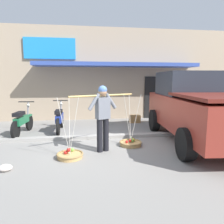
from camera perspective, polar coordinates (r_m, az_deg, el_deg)
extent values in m
plane|color=gray|center=(6.05, -2.97, -8.93)|extent=(90.00, 90.00, 0.00)
cube|color=gray|center=(6.70, -3.52, -6.72)|extent=(20.00, 0.24, 0.10)
cylinder|color=black|center=(5.37, -3.36, -6.43)|extent=(0.15, 0.15, 0.86)
cylinder|color=black|center=(5.45, -1.69, -6.18)|extent=(0.15, 0.15, 0.86)
cube|color=slate|center=(5.27, -2.57, 1.06)|extent=(0.39, 0.32, 0.54)
sphere|color=tan|center=(5.24, -2.60, 5.46)|extent=(0.21, 0.21, 0.21)
sphere|color=#4C70B2|center=(5.23, -2.60, 6.01)|extent=(0.22, 0.22, 0.22)
cylinder|color=slate|center=(5.14, -4.91, 2.75)|extent=(0.35, 0.22, 0.43)
cylinder|color=slate|center=(5.38, -0.35, 3.04)|extent=(0.35, 0.22, 0.43)
cylinder|color=tan|center=(5.24, -2.59, 4.53)|extent=(1.66, 0.77, 0.04)
cylinder|color=tan|center=(5.17, -11.38, -11.69)|extent=(0.59, 0.59, 0.09)
torus|color=olive|center=(5.15, -11.39, -11.16)|extent=(0.63, 0.63, 0.05)
sphere|color=#AE201B|center=(5.16, -12.60, -10.73)|extent=(0.08, 0.08, 0.08)
sphere|color=#AB1F1B|center=(5.20, -12.37, -10.61)|extent=(0.08, 0.08, 0.08)
sphere|color=#72B143|center=(5.30, -11.53, -10.11)|extent=(0.09, 0.09, 0.09)
sphere|color=#73B344|center=(5.31, -10.74, -10.06)|extent=(0.09, 0.09, 0.09)
sphere|color=red|center=(5.13, -11.73, -10.07)|extent=(0.10, 0.10, 0.10)
cylinder|color=silver|center=(5.10, -11.54, -3.48)|extent=(0.01, 0.28, 1.36)
cylinder|color=silver|center=(4.91, -13.04, -4.00)|extent=(0.25, 0.15, 1.36)
cylinder|color=silver|center=(4.89, -10.30, -3.96)|extent=(0.25, 0.15, 1.36)
cylinder|color=tan|center=(5.99, 5.09, -8.66)|extent=(0.59, 0.59, 0.09)
torus|color=olive|center=(5.98, 5.10, -8.20)|extent=(0.63, 0.63, 0.05)
sphere|color=#6CA73F|center=(5.99, 5.61, -7.79)|extent=(0.09, 0.09, 0.09)
sphere|color=red|center=(5.88, 4.01, -8.10)|extent=(0.08, 0.08, 0.08)
sphere|color=red|center=(6.02, 5.45, -7.70)|extent=(0.09, 0.09, 0.09)
sphere|color=red|center=(5.97, 4.98, -7.81)|extent=(0.09, 0.09, 0.09)
sphere|color=#6EAA41|center=(6.06, 5.27, -7.18)|extent=(0.08, 0.08, 0.08)
sphere|color=gold|center=(6.05, 5.86, -7.57)|extent=(0.10, 0.10, 0.10)
cylinder|color=silver|center=(5.95, 4.88, -1.60)|extent=(0.01, 0.28, 1.36)
cylinder|color=silver|center=(5.73, 4.20, -1.99)|extent=(0.25, 0.15, 1.36)
cylinder|color=silver|center=(5.78, 6.47, -1.92)|extent=(0.25, 0.15, 1.36)
cylinder|color=black|center=(8.29, -21.60, -2.64)|extent=(0.14, 0.59, 0.58)
cylinder|color=black|center=(7.15, -24.81, -4.56)|extent=(0.14, 0.59, 0.58)
cube|color=#19663D|center=(8.24, -21.70, -0.86)|extent=(0.17, 0.29, 0.06)
cube|color=#19663D|center=(7.58, -23.45, -2.06)|extent=(0.29, 0.92, 0.24)
cube|color=black|center=(7.38, -24.05, -0.48)|extent=(0.27, 0.58, 0.12)
cylinder|color=slate|center=(8.13, -21.98, -0.07)|extent=(0.09, 0.30, 0.76)
cylinder|color=black|center=(8.01, -22.33, 2.60)|extent=(0.54, 0.09, 0.04)
sphere|color=silver|center=(8.17, -21.90, 1.74)|extent=(0.11, 0.11, 0.11)
cylinder|color=black|center=(8.38, -13.57, -2.14)|extent=(0.08, 0.58, 0.58)
cylinder|color=black|center=(7.18, -14.50, -3.98)|extent=(0.08, 0.58, 0.58)
cube|color=navy|center=(8.34, -13.63, -0.38)|extent=(0.14, 0.28, 0.06)
cube|color=navy|center=(7.64, -14.14, -1.52)|extent=(0.20, 0.90, 0.24)
cube|color=black|center=(7.42, -14.35, 0.06)|extent=(0.22, 0.56, 0.12)
cylinder|color=slate|center=(8.22, -13.73, 0.40)|extent=(0.06, 0.30, 0.76)
cylinder|color=black|center=(8.10, -13.89, 3.05)|extent=(0.54, 0.04, 0.04)
sphere|color=silver|center=(8.27, -13.74, 2.20)|extent=(0.11, 0.11, 0.11)
cube|color=maroon|center=(6.71, 22.56, -0.29)|extent=(2.34, 4.86, 0.96)
cube|color=#282D38|center=(7.39, 20.24, 7.31)|extent=(1.92, 2.04, 0.76)
cube|color=maroon|center=(5.72, 27.39, 3.82)|extent=(2.02, 2.51, 0.08)
cylinder|color=black|center=(7.83, 11.49, -2.16)|extent=(0.33, 0.78, 0.76)
cylinder|color=black|center=(8.49, 24.02, -1.90)|extent=(0.33, 0.78, 0.76)
cylinder|color=black|center=(5.13, 19.49, -8.23)|extent=(0.33, 0.78, 0.76)
cube|color=silver|center=(8.94, 16.00, -0.21)|extent=(0.44, 0.06, 0.12)
cube|color=tan|center=(12.36, -0.82, 9.94)|extent=(13.00, 5.00, 4.20)
cube|color=#334CA3|center=(9.41, 1.56, 12.77)|extent=(7.15, 1.00, 0.16)
cube|color=#1E84D1|center=(9.89, -16.58, 16.30)|extent=(2.20, 0.08, 0.90)
cube|color=black|center=(10.39, 11.76, 3.93)|extent=(1.10, 0.06, 2.00)
ellipsoid|color=silver|center=(4.89, -27.12, -13.38)|extent=(0.28, 0.22, 0.14)
cube|color=olive|center=(9.18, 6.21, -1.84)|extent=(0.44, 0.36, 0.32)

